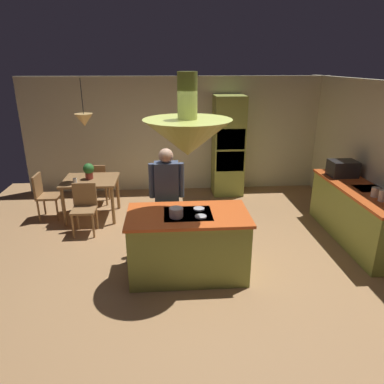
{
  "coord_description": "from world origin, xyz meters",
  "views": [
    {
      "loc": [
        -0.27,
        -4.53,
        2.8
      ],
      "look_at": [
        0.1,
        0.4,
        1.0
      ],
      "focal_mm": 33.1,
      "sensor_mm": 36.0,
      "label": 1
    }
  ],
  "objects_px": {
    "oven_tower": "(228,146)",
    "canister_flour": "(382,196)",
    "dining_table": "(91,185)",
    "microwave_on_counter": "(343,168)",
    "canister_sugar": "(375,192)",
    "person_at_island": "(167,194)",
    "potted_plant_on_table": "(89,170)",
    "kitchen_island": "(188,244)",
    "chair_at_corner": "(44,193)",
    "cooking_pot_on_cooktop": "(176,212)",
    "cup_on_table": "(75,181)",
    "chair_by_back_wall": "(98,181)",
    "chair_facing_island": "(84,205)"
  },
  "relations": [
    {
      "from": "potted_plant_on_table",
      "to": "canister_flour",
      "type": "distance_m",
      "value": 4.93
    },
    {
      "from": "person_at_island",
      "to": "oven_tower",
      "type": "bearing_deg",
      "value": 61.39
    },
    {
      "from": "chair_facing_island",
      "to": "chair_at_corner",
      "type": "distance_m",
      "value": 1.09
    },
    {
      "from": "chair_facing_island",
      "to": "canister_sugar",
      "type": "bearing_deg",
      "value": -12.7
    },
    {
      "from": "chair_by_back_wall",
      "to": "canister_sugar",
      "type": "relative_size",
      "value": 6.03
    },
    {
      "from": "canister_sugar",
      "to": "cooking_pot_on_cooktop",
      "type": "relative_size",
      "value": 0.8
    },
    {
      "from": "canister_sugar",
      "to": "chair_at_corner",
      "type": "bearing_deg",
      "value": 162.8
    },
    {
      "from": "oven_tower",
      "to": "cup_on_table",
      "type": "height_order",
      "value": "oven_tower"
    },
    {
      "from": "oven_tower",
      "to": "potted_plant_on_table",
      "type": "xyz_separation_m",
      "value": [
        -2.82,
        -1.12,
        -0.16
      ]
    },
    {
      "from": "potted_plant_on_table",
      "to": "dining_table",
      "type": "bearing_deg",
      "value": -54.59
    },
    {
      "from": "cup_on_table",
      "to": "cooking_pot_on_cooktop",
      "type": "relative_size",
      "value": 0.5
    },
    {
      "from": "person_at_island",
      "to": "canister_flour",
      "type": "height_order",
      "value": "person_at_island"
    },
    {
      "from": "dining_table",
      "to": "canister_flour",
      "type": "xyz_separation_m",
      "value": [
        4.54,
        -1.86,
        0.35
      ]
    },
    {
      "from": "chair_by_back_wall",
      "to": "cooking_pot_on_cooktop",
      "type": "bearing_deg",
      "value": 118.1
    },
    {
      "from": "cup_on_table",
      "to": "chair_at_corner",
      "type": "bearing_deg",
      "value": 161.58
    },
    {
      "from": "kitchen_island",
      "to": "canister_flour",
      "type": "height_order",
      "value": "canister_flour"
    },
    {
      "from": "oven_tower",
      "to": "canister_flour",
      "type": "height_order",
      "value": "oven_tower"
    },
    {
      "from": "dining_table",
      "to": "oven_tower",
      "type": "bearing_deg",
      "value": 22.21
    },
    {
      "from": "chair_facing_island",
      "to": "cup_on_table",
      "type": "xyz_separation_m",
      "value": [
        -0.23,
        0.44,
        0.3
      ]
    },
    {
      "from": "person_at_island",
      "to": "cooking_pot_on_cooktop",
      "type": "xyz_separation_m",
      "value": [
        0.11,
        -0.85,
        0.06
      ]
    },
    {
      "from": "oven_tower",
      "to": "cooking_pot_on_cooktop",
      "type": "bearing_deg",
      "value": -110.48
    },
    {
      "from": "oven_tower",
      "to": "microwave_on_counter",
      "type": "height_order",
      "value": "oven_tower"
    },
    {
      "from": "oven_tower",
      "to": "chair_facing_island",
      "type": "distance_m",
      "value": 3.38
    },
    {
      "from": "person_at_island",
      "to": "potted_plant_on_table",
      "type": "height_order",
      "value": "person_at_island"
    },
    {
      "from": "chair_by_back_wall",
      "to": "microwave_on_counter",
      "type": "relative_size",
      "value": 1.89
    },
    {
      "from": "oven_tower",
      "to": "chair_facing_island",
      "type": "bearing_deg",
      "value": -147.3
    },
    {
      "from": "cooking_pot_on_cooktop",
      "to": "canister_sugar",
      "type": "bearing_deg",
      "value": 10.44
    },
    {
      "from": "oven_tower",
      "to": "kitchen_island",
      "type": "bearing_deg",
      "value": -108.74
    },
    {
      "from": "chair_by_back_wall",
      "to": "cup_on_table",
      "type": "bearing_deg",
      "value": 75.46
    },
    {
      "from": "microwave_on_counter",
      "to": "chair_at_corner",
      "type": "bearing_deg",
      "value": 173.35
    },
    {
      "from": "chair_by_back_wall",
      "to": "chair_at_corner",
      "type": "distance_m",
      "value": 1.09
    },
    {
      "from": "kitchen_island",
      "to": "canister_flour",
      "type": "relative_size",
      "value": 9.82
    },
    {
      "from": "potted_plant_on_table",
      "to": "canister_sugar",
      "type": "relative_size",
      "value": 2.08
    },
    {
      "from": "kitchen_island",
      "to": "chair_facing_island",
      "type": "height_order",
      "value": "kitchen_island"
    },
    {
      "from": "person_at_island",
      "to": "microwave_on_counter",
      "type": "height_order",
      "value": "person_at_island"
    },
    {
      "from": "chair_by_back_wall",
      "to": "chair_at_corner",
      "type": "bearing_deg",
      "value": 36.75
    },
    {
      "from": "canister_sugar",
      "to": "dining_table",
      "type": "bearing_deg",
      "value": 159.73
    },
    {
      "from": "dining_table",
      "to": "chair_facing_island",
      "type": "xyz_separation_m",
      "value": [
        0.0,
        -0.65,
        -0.15
      ]
    },
    {
      "from": "dining_table",
      "to": "microwave_on_counter",
      "type": "xyz_separation_m",
      "value": [
        4.54,
        -0.63,
        0.4
      ]
    },
    {
      "from": "oven_tower",
      "to": "microwave_on_counter",
      "type": "bearing_deg",
      "value": -45.57
    },
    {
      "from": "dining_table",
      "to": "microwave_on_counter",
      "type": "relative_size",
      "value": 2.16
    },
    {
      "from": "person_at_island",
      "to": "chair_facing_island",
      "type": "distance_m",
      "value": 1.66
    },
    {
      "from": "potted_plant_on_table",
      "to": "canister_flour",
      "type": "relative_size",
      "value": 1.8
    },
    {
      "from": "chair_by_back_wall",
      "to": "kitchen_island",
      "type": "bearing_deg",
      "value": 121.68
    },
    {
      "from": "cup_on_table",
      "to": "canister_sugar",
      "type": "relative_size",
      "value": 0.62
    },
    {
      "from": "oven_tower",
      "to": "dining_table",
      "type": "height_order",
      "value": "oven_tower"
    },
    {
      "from": "kitchen_island",
      "to": "chair_at_corner",
      "type": "distance_m",
      "value": 3.32
    },
    {
      "from": "canister_flour",
      "to": "microwave_on_counter",
      "type": "bearing_deg",
      "value": 90.0
    },
    {
      "from": "potted_plant_on_table",
      "to": "cooking_pot_on_cooktop",
      "type": "height_order",
      "value": "potted_plant_on_table"
    },
    {
      "from": "kitchen_island",
      "to": "cup_on_table",
      "type": "relative_size",
      "value": 18.23
    }
  ]
}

